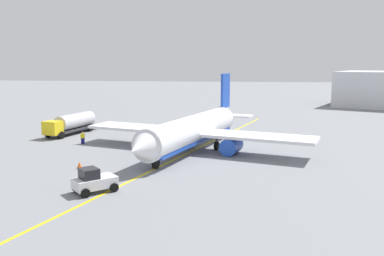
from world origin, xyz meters
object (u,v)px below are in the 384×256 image
at_px(fuel_tanker, 71,123).
at_px(refueling_worker, 83,138).
at_px(airplane, 194,131).
at_px(safety_cone_nose, 80,165).
at_px(pushback_tug, 94,181).

relative_size(fuel_tanker, refueling_worker, 6.63).
height_order(airplane, safety_cone_nose, airplane).
bearing_deg(fuel_tanker, refueling_worker, 33.06).
bearing_deg(safety_cone_nose, fuel_tanker, -154.36).
xyz_separation_m(fuel_tanker, safety_cone_nose, (20.14, 9.66, -1.39)).
bearing_deg(refueling_worker, safety_cone_nose, 20.76).
bearing_deg(safety_cone_nose, pushback_tug, 30.57).
distance_m(pushback_tug, refueling_worker, 22.25).
xyz_separation_m(airplane, safety_cone_nose, (10.42, -11.03, -2.26)).
bearing_deg(airplane, refueling_worker, -98.10).
height_order(fuel_tanker, refueling_worker, fuel_tanker).
bearing_deg(safety_cone_nose, airplane, 133.36).
relative_size(airplane, refueling_worker, 17.92).
relative_size(pushback_tug, safety_cone_nose, 5.87).
height_order(airplane, pushback_tug, airplane).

